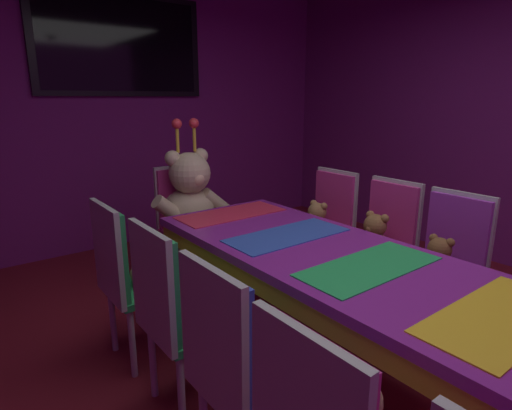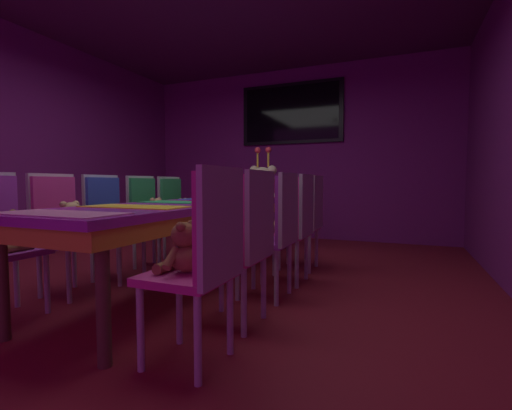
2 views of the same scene
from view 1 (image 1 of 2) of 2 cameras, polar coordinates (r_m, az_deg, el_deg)
The scene contains 18 objects.
ground_plane at distance 2.51m, azimuth 14.07°, elevation -23.99°, with size 7.90×7.90×0.00m, color maroon.
wall_back at distance 4.66m, azimuth -17.71°, elevation 12.03°, with size 5.20×0.12×2.80m, color #721E72.
banquet_table at distance 2.17m, azimuth 15.13°, elevation -10.22°, with size 0.90×2.84×0.75m.
chair_left_2 at distance 1.67m, azimuth -3.47°, elevation -20.21°, with size 0.42×0.41×0.98m.
teddy_left_2 at distance 1.75m, azimuth 0.62°, elevation -19.39°, with size 0.21×0.27×0.26m.
chair_left_3 at distance 2.08m, azimuth -11.83°, elevation -12.99°, with size 0.42×0.41×0.98m.
teddy_left_3 at distance 2.14m, azimuth -8.25°, elevation -12.33°, with size 0.24×0.31×0.29m.
chair_left_4 at distance 2.53m, azimuth -17.73°, elevation -8.26°, with size 0.42×0.41×0.98m.
teddy_left_4 at distance 2.58m, azimuth -14.70°, elevation -8.11°, with size 0.22×0.28×0.27m.
chair_right_2 at distance 2.88m, azimuth 25.02°, elevation -6.15°, with size 0.42×0.41×0.98m.
teddy_right_2 at distance 2.76m, azimuth 23.57°, elevation -7.20°, with size 0.23×0.30×0.28m.
chair_right_3 at distance 3.12m, azimuth 17.42°, elevation -3.86°, with size 0.42×0.41×0.98m.
teddy_right_3 at distance 3.01m, azimuth 15.79°, elevation -4.45°, with size 0.26×0.34×0.32m.
chair_right_4 at distance 3.42m, azimuth 9.94°, elevation -1.82°, with size 0.42×0.41×0.98m.
teddy_right_4 at distance 3.32m, azimuth 8.23°, elevation -2.43°, with size 0.24×0.32×0.30m.
throne_chair at distance 3.64m, azimuth -10.05°, elevation -0.83°, with size 0.41×0.42×0.98m.
king_teddy_bear at distance 3.46m, azimuth -8.85°, elevation 1.10°, with size 0.72×0.56×0.93m.
wall_tv at distance 4.59m, azimuth -17.94°, elevation 20.13°, with size 1.70×0.06×0.98m.
Camera 1 is at (-1.60, -1.17, 1.54)m, focal length 29.26 mm.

